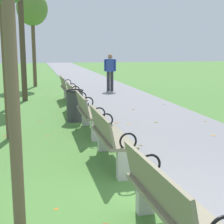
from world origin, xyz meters
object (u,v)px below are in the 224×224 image
Objects in this scene: park_bench_3 at (88,112)px; park_bench_1 at (168,202)px; pedestrian_walking at (110,70)px; park_bench_4 at (75,97)px; park_bench_2 at (109,136)px; tree_4 at (32,10)px; park_bench_5 at (67,88)px; trash_bin at (75,105)px.

park_bench_1 is at bearing -90.00° from park_bench_3.
park_bench_1 is 1.00× the size of pedestrian_walking.
park_bench_1 is 7.23m from park_bench_4.
pedestrian_walking is (2.15, 4.71, 0.44)m from park_bench_4.
park_bench_2 is 0.35× the size of tree_4.
park_bench_1 is at bearing -85.77° from tree_4.
park_bench_1 is 1.01× the size of park_bench_5.
park_bench_2 is 1.00× the size of park_bench_3.
park_bench_3 is (0.00, 2.18, 0.00)m from park_bench_2.
park_bench_2 is at bearing -90.00° from park_bench_3.
park_bench_1 is 0.35× the size of tree_4.
tree_4 reaches higher than park_bench_3.
park_bench_5 is 0.99× the size of pedestrian_walking.
trash_bin is at bearing -83.76° from tree_4.
pedestrian_walking is (2.15, 9.39, 0.44)m from park_bench_2.
park_bench_3 is 0.35× the size of tree_4.
park_bench_1 is 2.55m from park_bench_2.
park_bench_4 is at bearing -81.66° from tree_4.
park_bench_5 is (0.00, 7.03, 0.00)m from park_bench_2.
trash_bin is (-0.15, 6.06, -0.06)m from park_bench_1.
park_bench_3 is at bearing 90.00° from park_bench_2.
tree_4 is at bearing 95.12° from park_bench_2.
park_bench_5 is (-0.00, 4.84, 0.00)m from park_bench_3.
pedestrian_walking is (2.15, 11.94, 0.44)m from park_bench_1.
park_bench_1 and park_bench_2 have the same top height.
tree_4 is at bearing 98.34° from park_bench_4.
park_bench_2 is at bearing -90.00° from park_bench_5.
tree_4 reaches higher than park_bench_1.
park_bench_4 is 0.35× the size of tree_4.
tree_4 is at bearing 96.25° from park_bench_3.
park_bench_5 is 3.23m from pedestrian_walking.
tree_4 is 5.03m from pedestrian_walking.
park_bench_1 is 9.58m from park_bench_5.
park_bench_1 and park_bench_5 have the same top height.
trash_bin is at bearing 91.39° from park_bench_1.
pedestrian_walking is (3.23, -2.67, -2.78)m from tree_4.
park_bench_1 is at bearing -90.00° from park_bench_4.
park_bench_1 is 12.14m from pedestrian_walking.
pedestrian_walking is at bearing 65.41° from park_bench_4.
tree_4 is (-1.08, 5.03, 3.22)m from park_bench_5.
park_bench_4 is at bearing -90.00° from park_bench_5.
tree_4 is at bearing 94.23° from park_bench_1.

